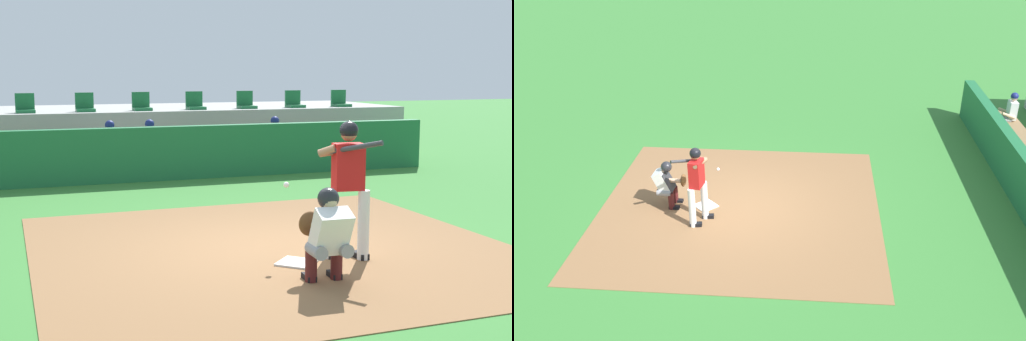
# 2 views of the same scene
# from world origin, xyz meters

# --- Properties ---
(ground_plane) EXTENTS (80.00, 80.00, 0.00)m
(ground_plane) POSITION_xyz_m (0.00, 0.00, 0.00)
(ground_plane) COLOR #387A33
(dirt_infield) EXTENTS (6.40, 6.40, 0.01)m
(dirt_infield) POSITION_xyz_m (0.00, 0.00, 0.01)
(dirt_infield) COLOR olive
(dirt_infield) RESTS_ON ground
(home_plate) EXTENTS (0.62, 0.62, 0.02)m
(home_plate) POSITION_xyz_m (0.00, -0.80, 0.02)
(home_plate) COLOR white
(home_plate) RESTS_ON dirt_infield
(batter_at_plate) EXTENTS (0.64, 0.81, 1.80)m
(batter_at_plate) POSITION_xyz_m (0.69, -0.81, 1.04)
(batter_at_plate) COLOR silver
(batter_at_plate) RESTS_ON ground
(catcher_crouched) EXTENTS (0.49, 1.54, 1.13)m
(catcher_crouched) POSITION_xyz_m (0.00, -1.65, 0.61)
(catcher_crouched) COLOR gray
(catcher_crouched) RESTS_ON ground
(dugout_wall) EXTENTS (13.00, 0.30, 1.20)m
(dugout_wall) POSITION_xyz_m (0.00, 6.50, 0.60)
(dugout_wall) COLOR #1E6638
(dugout_wall) RESTS_ON ground
(dugout_bench) EXTENTS (11.80, 0.44, 0.45)m
(dugout_bench) POSITION_xyz_m (0.00, 7.50, 0.23)
(dugout_bench) COLOR olive
(dugout_bench) RESTS_ON ground
(dugout_player_1) EXTENTS (0.49, 0.70, 1.30)m
(dugout_player_1) POSITION_xyz_m (-1.11, 7.34, 0.67)
(dugout_player_1) COLOR #939399
(dugout_player_1) RESTS_ON ground
(dugout_player_2) EXTENTS (0.49, 0.70, 1.30)m
(dugout_player_2) POSITION_xyz_m (-0.18, 7.34, 0.67)
(dugout_player_2) COLOR #939399
(dugout_player_2) RESTS_ON ground
(dugout_player_3) EXTENTS (0.49, 0.70, 1.30)m
(dugout_player_3) POSITION_xyz_m (2.99, 7.34, 0.67)
(dugout_player_3) COLOR #939399
(dugout_player_3) RESTS_ON ground
(stands_platform) EXTENTS (15.00, 4.40, 1.40)m
(stands_platform) POSITION_xyz_m (0.00, 10.90, 0.70)
(stands_platform) COLOR #9E9E99
(stands_platform) RESTS_ON ground
(stadium_seat_2) EXTENTS (0.46, 0.46, 0.48)m
(stadium_seat_2) POSITION_xyz_m (-2.89, 9.38, 1.53)
(stadium_seat_2) COLOR #196033
(stadium_seat_2) RESTS_ON stands_platform
(stadium_seat_3) EXTENTS (0.46, 0.46, 0.48)m
(stadium_seat_3) POSITION_xyz_m (-1.44, 9.38, 1.53)
(stadium_seat_3) COLOR #196033
(stadium_seat_3) RESTS_ON stands_platform
(stadium_seat_4) EXTENTS (0.46, 0.46, 0.48)m
(stadium_seat_4) POSITION_xyz_m (0.00, 9.38, 1.53)
(stadium_seat_4) COLOR #196033
(stadium_seat_4) RESTS_ON stands_platform
(stadium_seat_5) EXTENTS (0.46, 0.46, 0.48)m
(stadium_seat_5) POSITION_xyz_m (1.44, 9.38, 1.53)
(stadium_seat_5) COLOR #196033
(stadium_seat_5) RESTS_ON stands_platform
(stadium_seat_6) EXTENTS (0.46, 0.46, 0.48)m
(stadium_seat_6) POSITION_xyz_m (2.89, 9.38, 1.53)
(stadium_seat_6) COLOR #196033
(stadium_seat_6) RESTS_ON stands_platform
(stadium_seat_7) EXTENTS (0.46, 0.46, 0.48)m
(stadium_seat_7) POSITION_xyz_m (4.33, 9.38, 1.53)
(stadium_seat_7) COLOR #196033
(stadium_seat_7) RESTS_ON stands_platform
(stadium_seat_8) EXTENTS (0.46, 0.46, 0.48)m
(stadium_seat_8) POSITION_xyz_m (5.78, 9.38, 1.53)
(stadium_seat_8) COLOR #196033
(stadium_seat_8) RESTS_ON stands_platform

